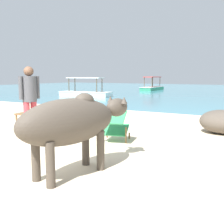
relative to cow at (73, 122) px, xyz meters
The scene contains 10 objects.
sand_beach 1.57m from the cow, behind, with size 18.00×14.00×0.04m, color beige.
water_surface 21.85m from the cow, 93.53° to the left, with size 60.00×36.00×0.03m, color teal.
cow is the anchor object (origin of this frame).
low_bench_table 3.91m from the cow, 144.88° to the left, with size 0.81×0.53×0.39m.
bottle 4.01m from the cow, 146.41° to the left, with size 0.07×0.07×0.30m.
deck_chair_near 2.01m from the cow, 101.59° to the left, with size 0.73×0.88×0.68m.
person_standing 2.75m from the cow, 148.52° to the left, with size 0.32×0.50×1.62m.
shore_rock_medium 4.30m from the cow, 69.80° to the left, with size 1.08×0.93×0.58m, color brown.
boat_green 22.99m from the cow, 108.40° to the left, with size 1.16×3.67×1.29m.
boat_white 14.84m from the cow, 124.51° to the left, with size 3.76×1.46×1.29m.
Camera 1 is at (3.70, -2.80, 1.47)m, focal length 43.39 mm.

